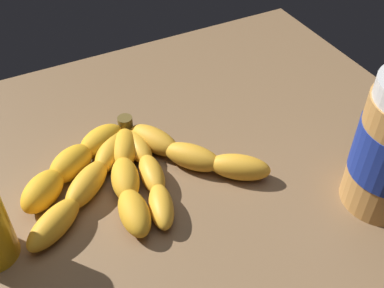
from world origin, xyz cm
name	(u,v)px	position (x,y,z in cm)	size (l,w,h in cm)	color
ground_plane	(166,177)	(0.00, 0.00, -2.20)	(76.73, 58.42, 4.41)	brown
banana_bunch	(124,170)	(-5.57, 0.14, 1.66)	(31.07, 19.68, 3.75)	gold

